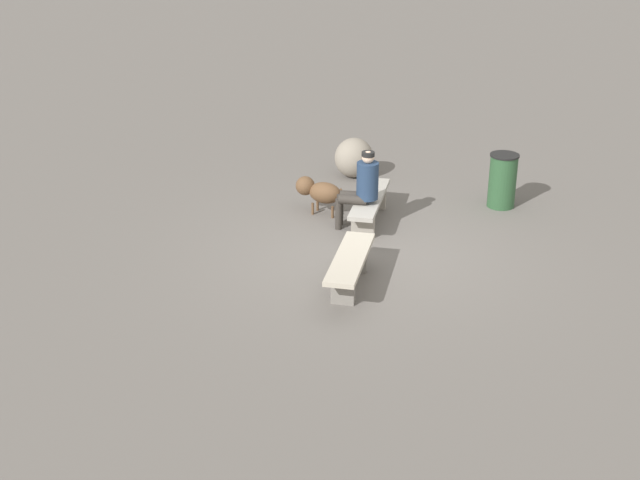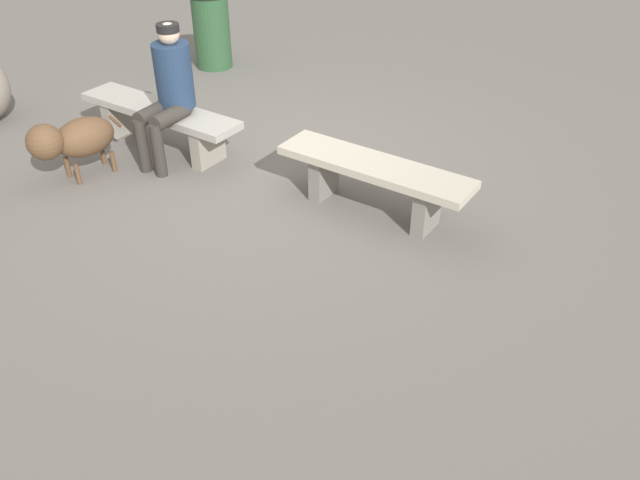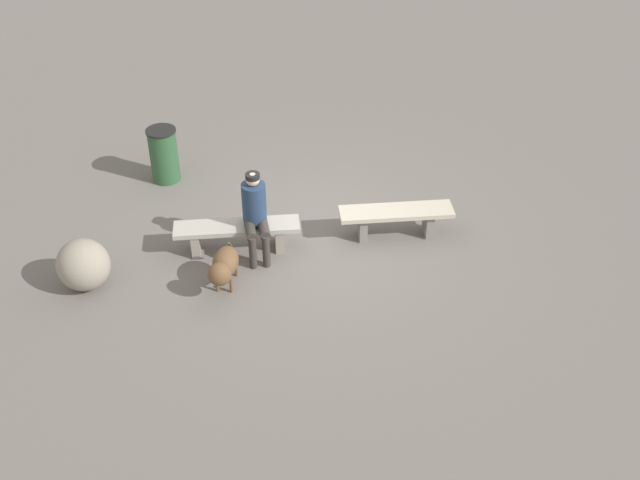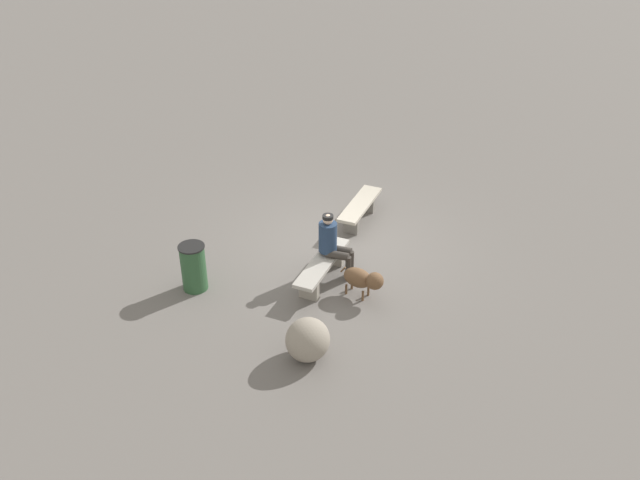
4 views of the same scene
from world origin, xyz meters
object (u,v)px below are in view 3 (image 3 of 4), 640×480
Objects in this scene: trash_bin at (164,155)px; dog at (224,266)px; bench_left at (396,217)px; bench_right at (237,232)px; seated_person at (255,210)px; boulder at (83,265)px.

dog is at bearing 102.97° from trash_bin.
bench_left is at bearing 123.43° from dog.
trash_bin is at bearing -60.77° from bench_right.
seated_person is 2.48m from boulder.
trash_bin is (0.97, -2.19, 0.15)m from bench_right.
dog is (2.65, 0.78, 0.06)m from bench_left.
trash_bin is 1.26× the size of boulder.
seated_person is at bearing 161.72° from dog.
seated_person reaches higher than bench_right.
dog is 3.14m from trash_bin.
bench_left is 2.38m from bench_right.
boulder is at bearing 65.84° from trash_bin.
bench_left is at bearing -177.10° from bench_right.
trash_bin is 2.90m from boulder.
boulder is (1.89, -0.42, -0.03)m from dog.
bench_right is 2.21m from boulder.
dog reaches higher than bench_right.
seated_person is 2.63m from trash_bin.
bench_right is at bearing 114.00° from trash_bin.
seated_person is at bearing -172.02° from boulder.
dog is 1.18× the size of boulder.
bench_left is at bearing 145.70° from trash_bin.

